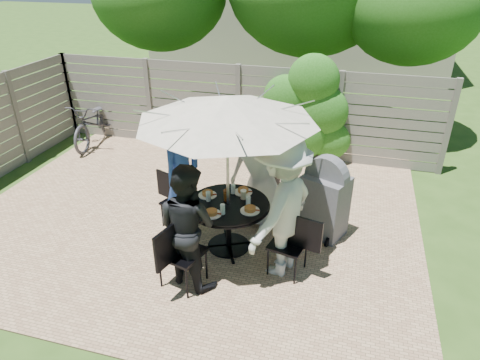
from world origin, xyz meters
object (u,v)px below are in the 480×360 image
(syrup_jug, at_px, (227,195))
(coffee_cup, at_px, (243,195))
(patio_table, at_px, (228,217))
(plate_right, at_px, (250,210))
(person_back, at_px, (261,166))
(plate_left, at_px, (208,194))
(person_front, at_px, (187,226))
(glass_right, at_px, (248,201))
(glass_back, at_px, (233,189))
(umbrella, at_px, (227,109))
(glass_front, at_px, (223,209))
(glass_left, at_px, (208,196))
(bicycle, at_px, (94,122))
(chair_right, at_px, (288,256))
(chair_back, at_px, (265,204))
(chair_left, at_px, (178,211))
(person_right, at_px, (282,207))
(plate_front, at_px, (212,213))
(chair_front, at_px, (183,266))
(plate_back, at_px, (243,191))
(bbq_grill, at_px, (324,200))
(person_left, at_px, (182,177))

(syrup_jug, height_order, coffee_cup, syrup_jug)
(patio_table, xyz_separation_m, plate_right, (0.34, -0.12, 0.25))
(person_back, relative_size, plate_left, 7.43)
(person_front, xyz_separation_m, glass_right, (0.56, 0.79, -0.01))
(patio_table, xyz_separation_m, glass_back, (-0.01, 0.28, 0.29))
(umbrella, distance_m, glass_front, 1.30)
(glass_back, bearing_deg, glass_left, -132.77)
(glass_back, xyz_separation_m, bicycle, (-3.95, 2.66, -0.32))
(chair_right, height_order, plate_left, chair_right)
(person_back, bearing_deg, glass_left, -105.52)
(glass_left, relative_size, coffee_cup, 1.17)
(glass_right, bearing_deg, chair_back, 87.00)
(chair_left, relative_size, plate_right, 3.30)
(person_right, bearing_deg, plate_right, -90.00)
(umbrella, bearing_deg, patio_table, 26.57)
(chair_right, distance_m, coffee_cup, 1.03)
(umbrella, distance_m, coffee_cup, 1.30)
(person_back, bearing_deg, plate_front, -90.00)
(chair_front, distance_m, glass_left, 1.03)
(person_right, xyz_separation_m, glass_left, (-1.06, 0.27, -0.15))
(glass_right, bearing_deg, glass_left, -177.77)
(plate_back, bearing_deg, bicycle, 147.56)
(person_right, bearing_deg, chair_front, -40.60)
(patio_table, relative_size, glass_front, 10.26)
(chair_right, relative_size, glass_back, 6.46)
(chair_left, height_order, glass_left, glass_left)
(glass_back, distance_m, glass_right, 0.40)
(coffee_cup, bearing_deg, person_right, -36.54)
(plate_back, relative_size, bbq_grill, 0.20)
(person_front, relative_size, chair_right, 1.81)
(person_back, distance_m, glass_back, 0.60)
(person_left, height_order, coffee_cup, person_left)
(plate_left, distance_m, bbq_grill, 1.70)
(chair_front, height_order, plate_left, chair_front)
(person_back, bearing_deg, patio_table, -90.00)
(plate_back, bearing_deg, bbq_grill, 18.11)
(chair_front, xyz_separation_m, glass_front, (0.34, 0.63, 0.51))
(person_right, bearing_deg, chair_right, 90.77)
(patio_table, distance_m, chair_right, 0.99)
(chair_front, distance_m, plate_right, 1.13)
(chair_front, height_order, person_right, person_right)
(chair_left, distance_m, glass_back, 1.05)
(bbq_grill, bearing_deg, glass_left, -131.10)
(person_right, bearing_deg, glass_left, -84.50)
(person_front, relative_size, person_right, 0.86)
(patio_table, distance_m, plate_back, 0.44)
(plate_front, height_order, glass_back, glass_back)
(plate_front, distance_m, coffee_cup, 0.59)
(person_left, bearing_deg, bbq_grill, -58.36)
(patio_table, relative_size, person_right, 0.75)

